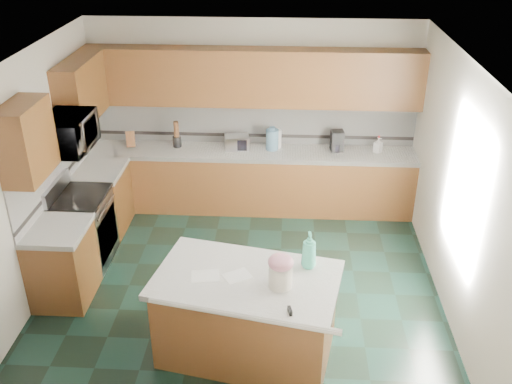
{
  "coord_description": "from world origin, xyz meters",
  "views": [
    {
      "loc": [
        0.48,
        -5.41,
        4.14
      ],
      "look_at": [
        0.15,
        0.35,
        1.12
      ],
      "focal_mm": 40.0,
      "sensor_mm": 36.0,
      "label": 1
    }
  ],
  "objects_px": {
    "island_top": "(246,280)",
    "island_base": "(247,318)",
    "knife_block": "(131,139)",
    "coffee_maker": "(337,141)",
    "toaster_oven": "(237,142)",
    "treat_jar": "(281,276)",
    "soap_bottle_island": "(309,250)"
  },
  "relations": [
    {
      "from": "island_base",
      "to": "soap_bottle_island",
      "type": "bearing_deg",
      "value": 31.53
    },
    {
      "from": "soap_bottle_island",
      "to": "treat_jar",
      "type": "bearing_deg",
      "value": -133.41
    },
    {
      "from": "island_base",
      "to": "coffee_maker",
      "type": "xyz_separation_m",
      "value": [
        1.06,
        3.1,
        0.64
      ]
    },
    {
      "from": "island_base",
      "to": "treat_jar",
      "type": "relative_size",
      "value": 7.18
    },
    {
      "from": "island_base",
      "to": "treat_jar",
      "type": "height_order",
      "value": "treat_jar"
    },
    {
      "from": "treat_jar",
      "to": "toaster_oven",
      "type": "bearing_deg",
      "value": 126.2
    },
    {
      "from": "island_top",
      "to": "coffee_maker",
      "type": "relative_size",
      "value": 5.99
    },
    {
      "from": "island_top",
      "to": "island_base",
      "type": "bearing_deg",
      "value": 11.44
    },
    {
      "from": "island_top",
      "to": "knife_block",
      "type": "xyz_separation_m",
      "value": [
        -1.89,
        3.07,
        0.14
      ]
    },
    {
      "from": "island_base",
      "to": "toaster_oven",
      "type": "relative_size",
      "value": 4.83
    },
    {
      "from": "knife_block",
      "to": "island_top",
      "type": "bearing_deg",
      "value": -72.43
    },
    {
      "from": "soap_bottle_island",
      "to": "coffee_maker",
      "type": "height_order",
      "value": "soap_bottle_island"
    },
    {
      "from": "island_top",
      "to": "toaster_oven",
      "type": "distance_m",
      "value": 3.09
    },
    {
      "from": "island_base",
      "to": "soap_bottle_island",
      "type": "xyz_separation_m",
      "value": [
        0.59,
        0.22,
        0.68
      ]
    },
    {
      "from": "soap_bottle_island",
      "to": "island_top",
      "type": "bearing_deg",
      "value": -164.42
    },
    {
      "from": "island_top",
      "to": "soap_bottle_island",
      "type": "distance_m",
      "value": 0.67
    },
    {
      "from": "toaster_oven",
      "to": "coffee_maker",
      "type": "relative_size",
      "value": 1.17
    },
    {
      "from": "island_base",
      "to": "coffee_maker",
      "type": "bearing_deg",
      "value": 82.62
    },
    {
      "from": "soap_bottle_island",
      "to": "coffee_maker",
      "type": "relative_size",
      "value": 1.31
    },
    {
      "from": "toaster_oven",
      "to": "island_base",
      "type": "bearing_deg",
      "value": -92.14
    },
    {
      "from": "island_base",
      "to": "island_top",
      "type": "xyz_separation_m",
      "value": [
        -0.0,
        0.0,
        0.46
      ]
    },
    {
      "from": "soap_bottle_island",
      "to": "coffee_maker",
      "type": "bearing_deg",
      "value": 76.3
    },
    {
      "from": "island_top",
      "to": "toaster_oven",
      "type": "xyz_separation_m",
      "value": [
        -0.36,
        3.07,
        0.13
      ]
    },
    {
      "from": "knife_block",
      "to": "coffee_maker",
      "type": "distance_m",
      "value": 2.94
    },
    {
      "from": "soap_bottle_island",
      "to": "toaster_oven",
      "type": "bearing_deg",
      "value": 103.86
    },
    {
      "from": "soap_bottle_island",
      "to": "knife_block",
      "type": "height_order",
      "value": "soap_bottle_island"
    },
    {
      "from": "island_top",
      "to": "coffee_maker",
      "type": "distance_m",
      "value": 3.28
    },
    {
      "from": "treat_jar",
      "to": "knife_block",
      "type": "distance_m",
      "value": 3.88
    },
    {
      "from": "island_top",
      "to": "toaster_oven",
      "type": "relative_size",
      "value": 5.12
    },
    {
      "from": "treat_jar",
      "to": "coffee_maker",
      "type": "bearing_deg",
      "value": 101.28
    },
    {
      "from": "soap_bottle_island",
      "to": "toaster_oven",
      "type": "xyz_separation_m",
      "value": [
        -0.95,
        2.85,
        -0.09
      ]
    },
    {
      "from": "treat_jar",
      "to": "toaster_oven",
      "type": "relative_size",
      "value": 0.67
    }
  ]
}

